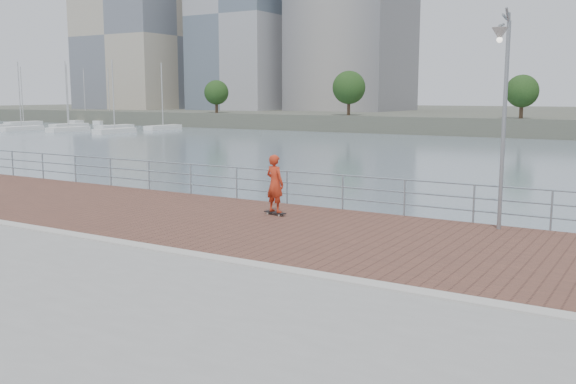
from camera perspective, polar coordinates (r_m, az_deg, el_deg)
The scene contains 8 objects.
water at distance 14.54m, azimuth -4.23°, elevation -14.00°, with size 400.00×400.00×0.00m, color slate.
brick_lane at distance 16.86m, azimuth 2.84°, elevation -3.64°, with size 40.00×6.80×0.02m, color brown.
curb at distance 13.89m, azimuth -4.32°, elevation -6.25°, with size 40.00×0.40×0.06m, color #B7B5AD.
guardrail at distance 19.75m, azimuth 7.57°, elevation 0.12°, with size 39.06×0.06×1.13m.
street_lamp at distance 17.44m, azimuth 18.52°, elevation 9.26°, with size 0.40×1.17×5.51m.
skateboard at distance 19.26m, azimuth -1.17°, elevation -1.85°, with size 0.78×0.34×0.09m.
skateboarder at distance 19.11m, azimuth -1.18°, elevation 0.76°, with size 0.63×0.42×1.73m, color red.
marina at distance 114.52m, azimuth -18.32°, elevation 5.66°, with size 34.88×31.28×10.60m.
Camera 1 is at (7.85, -10.89, 3.60)m, focal length 40.00 mm.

